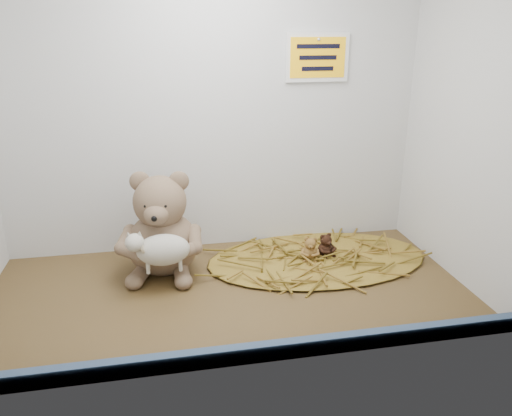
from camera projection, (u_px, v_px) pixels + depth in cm
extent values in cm
cube|color=#412E16|center=(230.00, 291.00, 126.78)|extent=(120.00, 60.00, 0.40)
cube|color=silver|center=(212.00, 96.00, 139.06)|extent=(120.00, 0.40, 90.00)
cube|color=silver|center=(469.00, 105.00, 122.08)|extent=(0.40, 60.00, 90.00)
cube|color=#3B5072|center=(250.00, 353.00, 99.60)|extent=(119.28, 2.20, 3.60)
ellipsoid|color=brown|center=(317.00, 258.00, 143.06)|extent=(63.52, 36.88, 1.23)
cube|color=#FFB20D|center=(317.00, 57.00, 140.44)|extent=(16.00, 1.20, 11.00)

